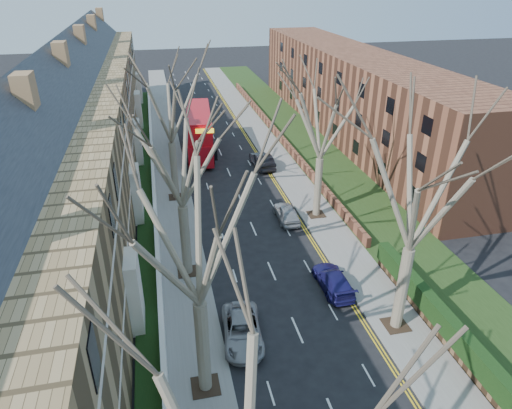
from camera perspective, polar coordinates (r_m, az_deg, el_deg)
pavement_left at (r=52.62m, az=-11.01°, el=6.00°), size 3.00×102.00×0.12m
pavement_right at (r=54.14m, az=1.83°, el=7.10°), size 3.00×102.00×0.12m
terrace_left at (r=43.81m, az=-21.23°, el=7.95°), size 9.70×78.00×13.60m
flats_right at (r=60.06m, az=11.89°, el=13.47°), size 13.97×54.00×10.00m
wall_hedge_right at (r=25.76m, az=28.12°, el=-19.61°), size 0.70×24.00×1.80m
front_wall_left at (r=45.00m, az=-12.68°, el=2.90°), size 0.30×78.00×1.00m
grass_verge_right at (r=55.35m, az=6.39°, el=7.50°), size 6.00×102.00×0.06m
tree_left_mid at (r=18.62m, az=-7.76°, el=-2.12°), size 10.50×10.50×14.71m
tree_left_far at (r=27.88m, az=-9.76°, el=7.16°), size 10.15×10.15×14.22m
tree_left_dist at (r=39.32m, az=-11.01°, el=13.38°), size 10.50×10.50×14.71m
tree_right_mid at (r=23.87m, az=20.07°, el=3.20°), size 10.50×10.50×14.71m
tree_right_far at (r=35.81m, az=8.41°, el=11.73°), size 10.15×10.15×14.22m
double_decker_bus at (r=52.40m, az=-7.08°, el=8.90°), size 3.65×11.76×4.82m
car_left_far at (r=26.52m, az=-1.72°, el=-15.43°), size 2.60×4.84×1.29m
car_right_near at (r=30.55m, az=9.63°, el=-9.29°), size 1.81×4.39×1.27m
car_right_mid at (r=38.00m, az=3.87°, el=-1.04°), size 1.72×4.05×1.36m
car_right_far at (r=48.43m, az=0.78°, el=5.53°), size 1.98×4.73×1.52m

